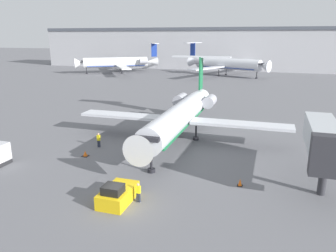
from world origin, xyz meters
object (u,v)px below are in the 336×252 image
(airplane_parked_far_left, at_px, (225,64))
(airplane_parked_far_right, at_px, (118,62))
(traffic_cone_left, at_px, (85,154))
(airplane_main, at_px, (181,115))
(pushback_tug, at_px, (118,194))
(worker_near_tug, at_px, (138,192))
(traffic_cone_right, at_px, (240,183))
(jet_bridge, at_px, (324,140))
(worker_by_wing, at_px, (99,140))

(airplane_parked_far_left, xyz_separation_m, airplane_parked_far_right, (-39.79, -3.08, -0.26))
(traffic_cone_left, bearing_deg, airplane_main, 46.33)
(airplane_main, xyz_separation_m, airplane_parked_far_right, (-44.70, 72.96, 0.41))
(pushback_tug, distance_m, worker_near_tug, 1.73)
(traffic_cone_right, distance_m, airplane_parked_far_left, 89.10)
(traffic_cone_left, height_order, airplane_parked_far_right, airplane_parked_far_right)
(pushback_tug, height_order, traffic_cone_left, pushback_tug)
(airplane_main, bearing_deg, worker_near_tug, -86.08)
(airplane_parked_far_right, relative_size, jet_bridge, 3.03)
(worker_near_tug, bearing_deg, worker_by_wing, 131.37)
(airplane_parked_far_right, bearing_deg, airplane_parked_far_left, 4.43)
(pushback_tug, distance_m, traffic_cone_left, 12.20)
(jet_bridge, bearing_deg, worker_by_wing, 172.12)
(airplane_parked_far_left, height_order, jet_bridge, airplane_parked_far_left)
(worker_near_tug, bearing_deg, traffic_cone_left, 140.97)
(airplane_main, xyz_separation_m, worker_by_wing, (-9.05, -5.95, -2.55))
(worker_near_tug, height_order, worker_by_wing, worker_by_wing)
(worker_by_wing, height_order, airplane_parked_far_left, airplane_parked_far_left)
(traffic_cone_right, bearing_deg, airplane_parked_far_left, 99.06)
(pushback_tug, relative_size, airplane_parked_far_right, 0.12)
(airplane_parked_far_right, bearing_deg, jet_bridge, -53.56)
(pushback_tug, xyz_separation_m, airplane_parked_far_left, (-4.47, 94.15, 3.48))
(traffic_cone_right, bearing_deg, jet_bridge, 18.99)
(worker_near_tug, relative_size, jet_bridge, 0.16)
(pushback_tug, bearing_deg, jet_bridge, 27.60)
(airplane_parked_far_right, bearing_deg, worker_by_wing, -65.69)
(traffic_cone_right, bearing_deg, worker_by_wing, 161.98)
(airplane_main, relative_size, traffic_cone_right, 41.55)
(worker_near_tug, bearing_deg, pushback_tug, -162.52)
(airplane_main, relative_size, traffic_cone_left, 40.20)
(pushback_tug, bearing_deg, worker_near_tug, 17.48)
(worker_by_wing, relative_size, traffic_cone_left, 2.57)
(airplane_main, height_order, traffic_cone_right, airplane_main)
(pushback_tug, relative_size, traffic_cone_left, 5.72)
(worker_near_tug, xyz_separation_m, traffic_cone_right, (7.91, 5.73, -0.56))
(traffic_cone_left, xyz_separation_m, traffic_cone_right, (18.05, -2.49, 0.01))
(airplane_main, height_order, worker_near_tug, airplane_main)
(traffic_cone_right, relative_size, jet_bridge, 0.06)
(traffic_cone_left, relative_size, airplane_parked_far_left, 0.02)
(pushback_tug, height_order, worker_by_wing, pushback_tug)
(traffic_cone_left, height_order, traffic_cone_right, traffic_cone_right)
(airplane_parked_far_left, bearing_deg, airplane_main, -86.31)
(airplane_parked_far_right, bearing_deg, traffic_cone_right, -57.61)
(airplane_main, relative_size, airplane_parked_far_left, 0.81)
(airplane_main, relative_size, jet_bridge, 2.65)
(worker_by_wing, height_order, jet_bridge, jet_bridge)
(pushback_tug, relative_size, traffic_cone_right, 5.91)
(pushback_tug, xyz_separation_m, worker_near_tug, (1.65, 0.52, 0.18))
(airplane_main, distance_m, pushback_tug, 18.33)
(worker_by_wing, bearing_deg, airplane_main, 33.35)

